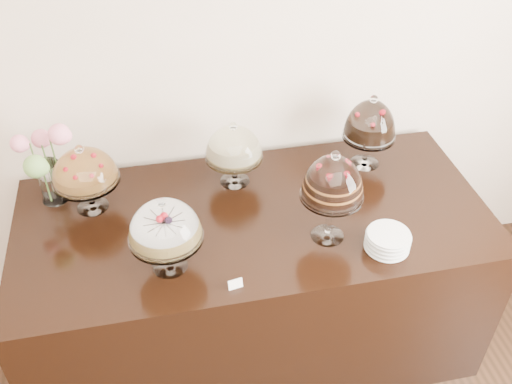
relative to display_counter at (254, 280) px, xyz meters
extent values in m
cube|color=beige|center=(-0.24, 0.55, 1.05)|extent=(5.00, 0.04, 3.00)
cube|color=black|center=(0.00, 0.00, 0.00)|extent=(2.20, 1.00, 0.90)
cone|color=white|center=(-0.41, -0.24, 0.46)|extent=(0.15, 0.15, 0.02)
cylinder|color=white|center=(-0.41, -0.24, 0.54)|extent=(0.03, 0.03, 0.14)
cylinder|color=white|center=(-0.41, -0.24, 0.62)|extent=(0.31, 0.31, 0.01)
cylinder|color=tan|center=(-0.41, -0.24, 0.66)|extent=(0.26, 0.26, 0.06)
sphere|color=red|center=(-0.34, -0.22, 0.69)|extent=(0.02, 0.02, 0.02)
sphere|color=red|center=(-0.46, -0.20, 0.69)|extent=(0.02, 0.02, 0.02)
sphere|color=red|center=(-0.43, -0.31, 0.69)|extent=(0.02, 0.02, 0.02)
sphere|color=white|center=(-0.41, -0.24, 0.80)|extent=(0.04, 0.04, 0.04)
cone|color=white|center=(0.29, -0.20, 0.46)|extent=(0.15, 0.15, 0.02)
cylinder|color=white|center=(0.29, -0.20, 0.58)|extent=(0.03, 0.03, 0.20)
cylinder|color=white|center=(0.29, -0.20, 0.68)|extent=(0.27, 0.27, 0.01)
cylinder|color=black|center=(0.29, -0.20, 0.74)|extent=(0.20, 0.20, 0.11)
sphere|color=red|center=(0.35, -0.18, 0.81)|extent=(0.02, 0.02, 0.02)
sphere|color=red|center=(0.29, -0.14, 0.81)|extent=(0.02, 0.02, 0.02)
sphere|color=red|center=(0.24, -0.18, 0.81)|extent=(0.02, 0.02, 0.02)
sphere|color=red|center=(0.26, -0.25, 0.81)|extent=(0.02, 0.02, 0.02)
sphere|color=red|center=(0.33, -0.25, 0.81)|extent=(0.02, 0.02, 0.02)
sphere|color=white|center=(0.29, -0.20, 0.89)|extent=(0.04, 0.04, 0.04)
cone|color=white|center=(-0.04, 0.27, 0.46)|extent=(0.15, 0.15, 0.02)
cylinder|color=white|center=(-0.04, 0.27, 0.54)|extent=(0.03, 0.03, 0.12)
cylinder|color=white|center=(-0.04, 0.27, 0.60)|extent=(0.28, 0.28, 0.01)
cylinder|color=beige|center=(-0.04, 0.27, 0.65)|extent=(0.24, 0.24, 0.07)
sphere|color=white|center=(-0.04, 0.27, 0.77)|extent=(0.04, 0.04, 0.04)
cone|color=white|center=(0.65, 0.29, 0.46)|extent=(0.15, 0.15, 0.02)
cylinder|color=white|center=(0.65, 0.29, 0.54)|extent=(0.03, 0.03, 0.14)
cylinder|color=white|center=(0.65, 0.29, 0.62)|extent=(0.27, 0.27, 0.01)
cylinder|color=black|center=(0.65, 0.29, 0.67)|extent=(0.21, 0.21, 0.08)
sphere|color=red|center=(0.70, 0.30, 0.72)|extent=(0.02, 0.02, 0.02)
sphere|color=red|center=(0.60, 0.33, 0.72)|extent=(0.02, 0.02, 0.02)
sphere|color=red|center=(0.63, 0.23, 0.72)|extent=(0.02, 0.02, 0.02)
sphere|color=white|center=(0.65, 0.29, 0.83)|extent=(0.04, 0.04, 0.04)
cone|color=white|center=(-0.73, 0.22, 0.46)|extent=(0.15, 0.15, 0.02)
cylinder|color=white|center=(-0.73, 0.22, 0.54)|extent=(0.03, 0.03, 0.13)
cylinder|color=white|center=(-0.73, 0.22, 0.61)|extent=(0.31, 0.31, 0.01)
cylinder|color=#AD7432|center=(-0.73, 0.22, 0.64)|extent=(0.25, 0.25, 0.04)
sphere|color=red|center=(-0.67, 0.24, 0.67)|extent=(0.02, 0.02, 0.02)
sphere|color=red|center=(-0.72, 0.28, 0.67)|extent=(0.02, 0.02, 0.02)
sphere|color=red|center=(-0.79, 0.26, 0.67)|extent=(0.02, 0.02, 0.02)
sphere|color=red|center=(-0.80, 0.20, 0.67)|extent=(0.02, 0.02, 0.02)
sphere|color=red|center=(-0.75, 0.15, 0.67)|extent=(0.02, 0.02, 0.02)
sphere|color=red|center=(-0.68, 0.17, 0.67)|extent=(0.02, 0.02, 0.02)
sphere|color=white|center=(-0.73, 0.22, 0.78)|extent=(0.04, 0.04, 0.04)
cylinder|color=white|center=(-0.91, 0.31, 0.56)|extent=(0.11, 0.11, 0.21)
cylinder|color=#476B2D|center=(-0.86, 0.31, 0.65)|extent=(0.01, 0.01, 0.32)
sphere|color=pink|center=(-0.82, 0.30, 0.81)|extent=(0.10, 0.10, 0.10)
cylinder|color=#476B2D|center=(-0.91, 0.35, 0.62)|extent=(0.01, 0.01, 0.26)
sphere|color=pink|center=(-0.92, 0.39, 0.75)|extent=(0.09, 0.09, 0.09)
cylinder|color=#476B2D|center=(-0.96, 0.32, 0.63)|extent=(0.01, 0.01, 0.28)
sphere|color=pink|center=(-1.00, 0.33, 0.77)|extent=(0.08, 0.08, 0.08)
cylinder|color=#476B2D|center=(-0.92, 0.25, 0.61)|extent=(0.01, 0.01, 0.25)
sphere|color=#669247|center=(-0.93, 0.19, 0.74)|extent=(0.10, 0.10, 0.10)
cylinder|color=silver|center=(0.52, -0.33, 0.45)|extent=(0.19, 0.19, 0.01)
cylinder|color=silver|center=(0.52, -0.33, 0.47)|extent=(0.18, 0.18, 0.01)
cylinder|color=silver|center=(0.52, -0.33, 0.48)|extent=(0.19, 0.19, 0.01)
cylinder|color=silver|center=(0.52, -0.33, 0.49)|extent=(0.18, 0.18, 0.01)
cylinder|color=silver|center=(0.52, -0.33, 0.50)|extent=(0.19, 0.19, 0.01)
cylinder|color=silver|center=(0.52, -0.33, 0.51)|extent=(0.18, 0.18, 0.01)
cylinder|color=silver|center=(0.52, -0.33, 0.52)|extent=(0.19, 0.19, 0.01)
cylinder|color=silver|center=(0.52, -0.33, 0.53)|extent=(0.18, 0.18, 0.01)
cube|color=white|center=(-0.16, -0.42, 0.47)|extent=(0.06, 0.02, 0.04)
camera|label=1|loc=(-0.39, -1.94, 2.21)|focal=40.00mm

